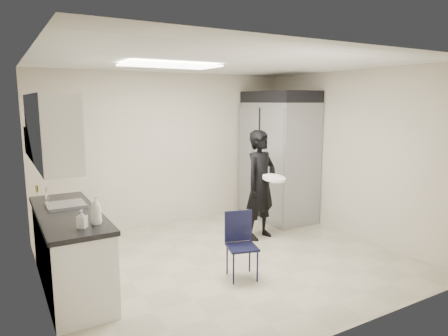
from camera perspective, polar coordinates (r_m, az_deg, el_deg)
floor at (r=5.54m, az=0.44°, el=-13.05°), size 4.50×4.50×0.00m
ceiling at (r=5.14m, az=0.48°, el=14.82°), size 4.50×4.50×0.00m
back_wall at (r=6.96m, az=-7.92°, el=2.62°), size 4.50×0.00×4.50m
left_wall at (r=4.50m, az=-25.10°, el=-1.96°), size 0.00×4.00×4.00m
right_wall at (r=6.60m, az=17.56°, el=1.89°), size 0.00×4.00×4.00m
ceiling_panel at (r=5.22m, az=-7.70°, el=14.32°), size 1.20×0.60×0.02m
lower_counter at (r=4.95m, az=-21.08°, el=-11.17°), size 0.60×1.90×0.86m
countertop at (r=4.81m, az=-21.40°, el=-6.08°), size 0.64×1.95×0.05m
sink at (r=5.06m, az=-21.60°, el=-5.53°), size 0.42×0.40×0.14m
faucet at (r=5.00m, az=-23.98°, el=-4.08°), size 0.02×0.02×0.24m
upper_cabinets at (r=4.65m, az=-23.63°, el=5.02°), size 0.35×1.80×0.75m
towel_dispenser at (r=5.80m, az=-25.45°, el=3.60°), size 0.22×0.30×0.35m
notice_sticker_left at (r=4.61m, az=-25.07°, el=-2.71°), size 0.00×0.12×0.07m
notice_sticker_right at (r=4.81m, az=-25.25°, el=-2.73°), size 0.00×0.12×0.07m
commercial_fridge at (r=7.28m, az=7.81°, el=0.94°), size 0.80×1.35×2.10m
fridge_compressor at (r=7.20m, az=8.01°, el=10.02°), size 0.80×1.35×0.20m
folding_chair at (r=4.90m, az=2.59°, el=-11.24°), size 0.43×0.43×0.78m
man_tuxedo at (r=6.20m, az=5.26°, el=-2.42°), size 0.71×0.57×1.69m
bucket_lid at (r=6.03m, az=7.15°, el=-1.44°), size 0.43×0.43×0.04m
soap_bottle_a at (r=4.19m, az=-17.83°, el=-5.75°), size 0.15×0.15×0.29m
soap_bottle_b at (r=4.13m, az=-19.62°, el=-6.85°), size 0.12×0.12×0.18m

